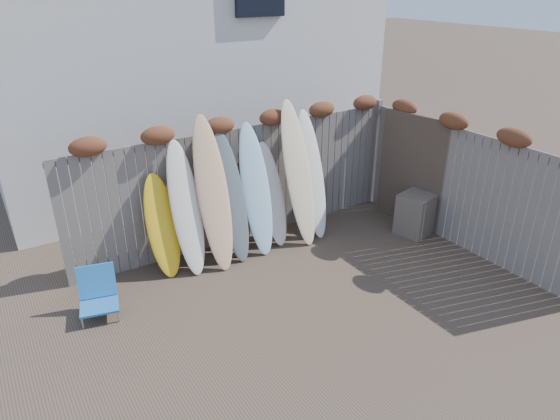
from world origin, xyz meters
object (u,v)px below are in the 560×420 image
wooden_crate (416,213)px  lattice_panel (412,171)px  surfboard_0 (162,226)px  beach_chair (98,293)px

wooden_crate → lattice_panel: 0.78m
lattice_panel → surfboard_0: 4.55m
wooden_crate → surfboard_0: surfboard_0 is taller
wooden_crate → surfboard_0: bearing=165.2°
lattice_panel → surfboard_0: lattice_panel is taller
beach_chair → lattice_panel: size_ratio=0.32×
beach_chair → lattice_panel: lattice_panel is taller
lattice_panel → surfboard_0: size_ratio=1.26×
lattice_panel → surfboard_0: (-4.48, 0.75, -0.24)m
wooden_crate → surfboard_0: (-4.30, 1.14, 0.41)m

